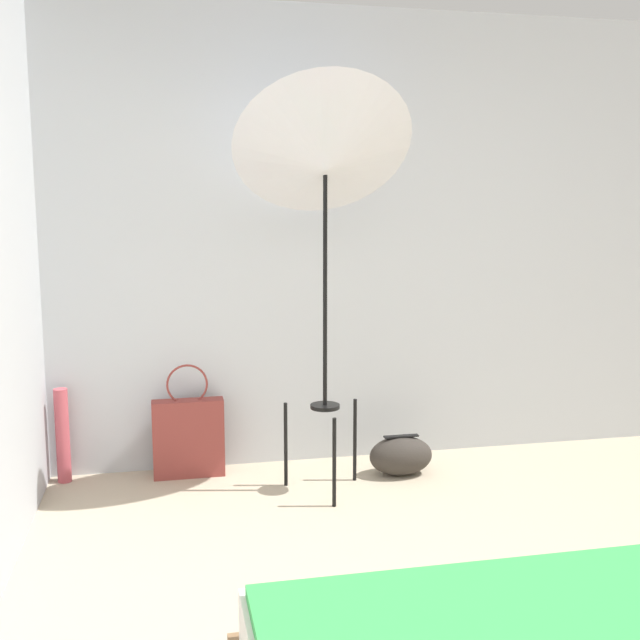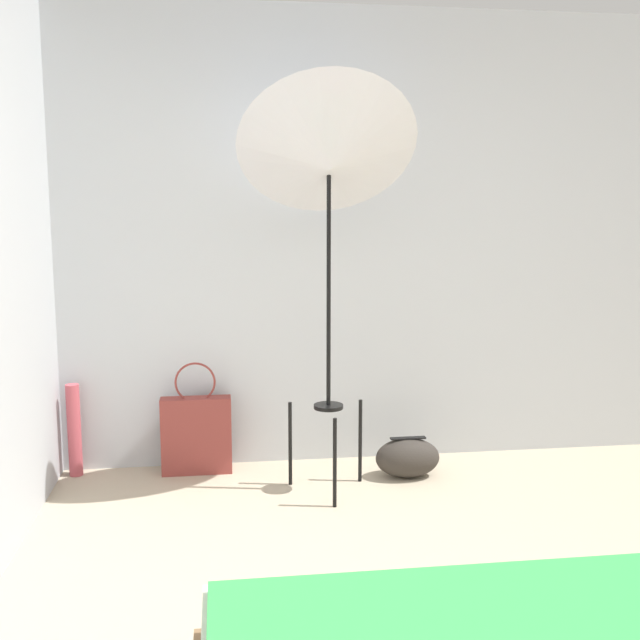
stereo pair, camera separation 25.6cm
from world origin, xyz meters
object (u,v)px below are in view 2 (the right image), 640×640
(paper_roll, at_px, (74,430))
(tote_bag, at_px, (196,434))
(photo_umbrella, at_px, (329,160))
(duffel_bag, at_px, (408,458))

(paper_roll, bearing_deg, tote_bag, -4.34)
(photo_umbrella, relative_size, duffel_bag, 5.91)
(tote_bag, height_order, duffel_bag, tote_bag)
(photo_umbrella, distance_m, paper_roll, 2.05)
(photo_umbrella, height_order, duffel_bag, photo_umbrella)
(duffel_bag, bearing_deg, photo_umbrella, -163.14)
(photo_umbrella, xyz_separation_m, paper_roll, (-1.37, 0.42, -1.47))
(tote_bag, relative_size, duffel_bag, 1.77)
(tote_bag, bearing_deg, photo_umbrella, -27.64)
(duffel_bag, xyz_separation_m, paper_roll, (-1.84, 0.28, 0.15))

